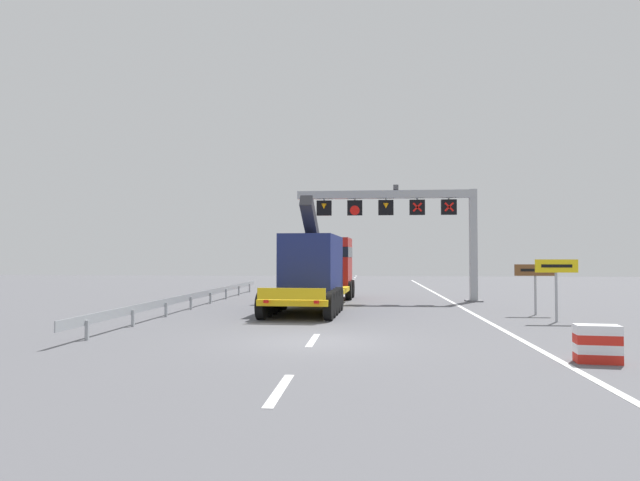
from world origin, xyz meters
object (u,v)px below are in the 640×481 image
at_px(exit_sign_yellow, 556,274).
at_px(heavy_haul_truck_yellow, 320,267).
at_px(tourist_info_sign_brown, 535,276).
at_px(overhead_lane_gantry, 408,212).
at_px(crash_barrier_striped, 597,344).

bearing_deg(exit_sign_yellow, heavy_haul_truck_yellow, 144.22).
bearing_deg(exit_sign_yellow, tourist_info_sign_brown, 90.74).
distance_m(heavy_haul_truck_yellow, exit_sign_yellow, 12.11).
xyz_separation_m(exit_sign_yellow, tourist_info_sign_brown, (-0.03, 2.57, -0.15)).
xyz_separation_m(overhead_lane_gantry, crash_barrier_striped, (3.13, -18.01, -4.64)).
height_order(overhead_lane_gantry, crash_barrier_striped, overhead_lane_gantry).
distance_m(heavy_haul_truck_yellow, crash_barrier_striped, 17.46).
relative_size(heavy_haul_truck_yellow, tourist_info_sign_brown, 6.46).
relative_size(exit_sign_yellow, tourist_info_sign_brown, 1.10).
bearing_deg(tourist_info_sign_brown, crash_barrier_striped, -99.32).
height_order(exit_sign_yellow, crash_barrier_striped, exit_sign_yellow).
xyz_separation_m(overhead_lane_gantry, tourist_info_sign_brown, (4.93, -7.08, -3.39)).
bearing_deg(overhead_lane_gantry, tourist_info_sign_brown, -55.14).
height_order(tourist_info_sign_brown, crash_barrier_striped, tourist_info_sign_brown).
relative_size(exit_sign_yellow, crash_barrier_striped, 2.31).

